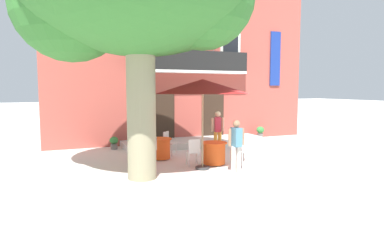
% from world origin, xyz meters
% --- Properties ---
extents(ground_plane, '(120.00, 120.00, 0.00)m').
position_xyz_m(ground_plane, '(0.00, 0.00, 0.00)').
color(ground_plane, silver).
extents(building_facade, '(13.00, 5.09, 7.50)m').
position_xyz_m(building_facade, '(0.21, 6.99, 3.75)').
color(building_facade, '#B24C42').
rests_on(building_facade, ground).
extents(entrance_step_platform, '(6.60, 1.83, 0.25)m').
position_xyz_m(entrance_step_platform, '(0.21, 4.09, 0.12)').
color(entrance_step_platform, silver).
rests_on(entrance_step_platform, ground).
extents(cafe_table_near_tree, '(0.86, 0.86, 0.76)m').
position_xyz_m(cafe_table_near_tree, '(-0.71, 0.25, 0.39)').
color(cafe_table_near_tree, '#EA561E').
rests_on(cafe_table_near_tree, ground).
extents(cafe_chair_near_tree_0, '(0.45, 0.45, 0.91)m').
position_xyz_m(cafe_chair_near_tree_0, '(-1.47, 0.28, 0.53)').
color(cafe_chair_near_tree_0, silver).
rests_on(cafe_chair_near_tree_0, ground).
extents(cafe_chair_near_tree_1, '(0.52, 0.52, 0.91)m').
position_xyz_m(cafe_chair_near_tree_1, '(0.01, 0.04, 0.53)').
color(cafe_chair_near_tree_1, silver).
rests_on(cafe_chair_near_tree_1, ground).
extents(cafe_table_middle, '(0.86, 0.86, 0.76)m').
position_xyz_m(cafe_table_middle, '(-2.18, 1.74, 0.39)').
color(cafe_table_middle, '#EA561E').
rests_on(cafe_table_middle, ground).
extents(cafe_chair_middle_0, '(0.57, 0.57, 0.91)m').
position_xyz_m(cafe_chair_middle_0, '(-2.67, 1.17, 0.53)').
color(cafe_chair_middle_0, silver).
rests_on(cafe_chair_middle_0, ground).
extents(cafe_chair_middle_1, '(0.57, 0.57, 0.91)m').
position_xyz_m(cafe_chair_middle_1, '(-1.68, 2.31, 0.53)').
color(cafe_chair_middle_1, silver).
rests_on(cafe_chair_middle_1, ground).
extents(cafe_umbrella, '(2.90, 2.90, 2.85)m').
position_xyz_m(cafe_umbrella, '(-1.34, -0.18, 2.61)').
color(cafe_umbrella, '#997A56').
rests_on(cafe_umbrella, ground).
extents(ground_planter_left, '(0.36, 0.36, 0.53)m').
position_xyz_m(ground_planter_left, '(-3.44, 4.35, 0.30)').
color(ground_planter_left, slate).
rests_on(ground_planter_left, ground).
extents(ground_planter_right, '(0.38, 0.38, 0.65)m').
position_xyz_m(ground_planter_right, '(3.86, 4.36, 0.37)').
color(ground_planter_right, slate).
rests_on(ground_planter_right, ground).
extents(pedestrian_near_entrance, '(0.53, 0.39, 1.69)m').
position_xyz_m(pedestrian_near_entrance, '(0.10, 1.64, 0.96)').
color(pedestrian_near_entrance, gold).
rests_on(pedestrian_near_entrance, ground).
extents(pedestrian_mid_plaza, '(0.53, 0.35, 1.62)m').
position_xyz_m(pedestrian_mid_plaza, '(-0.63, -1.07, 0.92)').
color(pedestrian_mid_plaza, silver).
rests_on(pedestrian_mid_plaza, ground).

